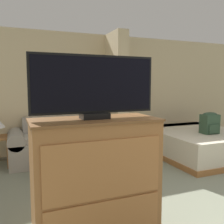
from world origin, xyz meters
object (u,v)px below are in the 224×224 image
object	(u,v)px
couch	(64,144)
coffee_table	(71,156)
backpack	(210,123)
tv	(95,86)
tv_dresser	(95,185)
bed	(196,142)

from	to	relation	value
couch	coffee_table	world-z (taller)	couch
coffee_table	backpack	bearing A→B (deg)	-1.89
backpack	tv	bearing A→B (deg)	-149.20
tv_dresser	tv	distance (m)	0.88
tv	bed	xyz separation A→B (m)	(2.98, 2.15, -1.21)
coffee_table	backpack	distance (m)	2.81
tv	coffee_table	bearing A→B (deg)	84.08
couch	tv	xyz separation A→B (m)	(-0.26, -2.83, 1.16)
coffee_table	tv_dresser	xyz separation A→B (m)	(-0.19, -1.86, 0.25)
bed	backpack	size ratio (longest dim) A/B	5.04
tv	tv_dresser	bearing A→B (deg)	-90.00
backpack	bed	bearing A→B (deg)	88.03
tv_dresser	backpack	bearing A→B (deg)	30.82
tv_dresser	bed	world-z (taller)	tv_dresser
tv_dresser	backpack	xyz separation A→B (m)	(2.97, 1.77, 0.15)
couch	tv_dresser	distance (m)	2.85
coffee_table	tv_dresser	world-z (taller)	tv_dresser
couch	bed	size ratio (longest dim) A/B	0.96
tv	bed	size ratio (longest dim) A/B	0.51
tv	bed	world-z (taller)	tv
couch	tv_dresser	size ratio (longest dim) A/B	1.72
tv_dresser	tv	bearing A→B (deg)	90.00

